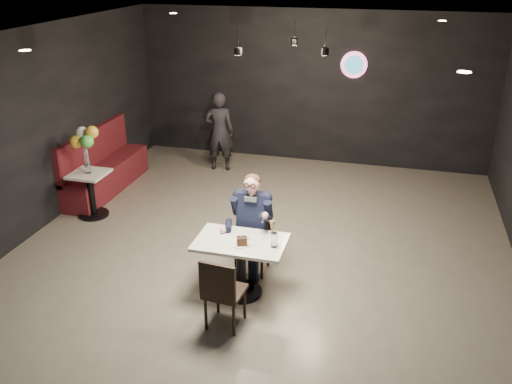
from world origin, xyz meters
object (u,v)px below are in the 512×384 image
(main_table, at_px, (241,267))
(sundae_glass, at_px, (274,240))
(passerby, at_px, (219,131))
(booth_bench, at_px, (105,161))
(balloon_vase, at_px, (88,168))
(seated_man, at_px, (253,223))
(chair_near, at_px, (225,290))
(chair_far, at_px, (253,240))
(side_table, at_px, (92,196))

(main_table, height_order, sundae_glass, sundae_glass)
(main_table, relative_size, sundae_glass, 6.09)
(passerby, bearing_deg, sundae_glass, 106.81)
(booth_bench, distance_m, balloon_vase, 1.08)
(booth_bench, bearing_deg, seated_man, -30.97)
(chair_near, distance_m, balloon_vase, 3.67)
(chair_near, xyz_separation_m, balloon_vase, (-2.96, 2.14, 0.36))
(main_table, bearing_deg, chair_far, 90.00)
(chair_far, height_order, passerby, passerby)
(seated_man, xyz_separation_m, balloon_vase, (-2.96, 0.95, 0.10))
(side_table, bearing_deg, chair_near, -35.94)
(balloon_vase, bearing_deg, sundae_glass, -24.45)
(side_table, bearing_deg, passerby, 61.99)
(balloon_vase, distance_m, passerby, 2.86)
(chair_near, height_order, seated_man, seated_man)
(booth_bench, xyz_separation_m, side_table, (0.30, -1.00, -0.21))
(seated_man, bearing_deg, chair_near, -90.00)
(chair_far, xyz_separation_m, chair_near, (0.00, -1.19, 0.00))
(seated_man, distance_m, side_table, 3.13)
(balloon_vase, bearing_deg, side_table, 0.00)
(chair_near, height_order, passerby, passerby)
(sundae_glass, bearing_deg, balloon_vase, 155.55)
(sundae_glass, xyz_separation_m, balloon_vase, (-3.38, 1.54, -0.02))
(chair_far, height_order, balloon_vase, chair_far)
(seated_man, relative_size, side_table, 2.07)
(main_table, height_order, passerby, passerby)
(main_table, relative_size, side_table, 1.58)
(main_table, xyz_separation_m, passerby, (-1.61, 4.03, 0.40))
(sundae_glass, height_order, side_table, sundae_glass)
(chair_far, height_order, seated_man, seated_man)
(chair_near, distance_m, side_table, 3.65)
(chair_far, relative_size, chair_near, 1.00)
(passerby, bearing_deg, main_table, 102.01)
(sundae_glass, relative_size, side_table, 0.26)
(balloon_vase, bearing_deg, main_table, -26.97)
(chair_far, height_order, sundae_glass, sundae_glass)
(chair_far, xyz_separation_m, seated_man, (0.00, 0.00, 0.26))
(chair_far, bearing_deg, main_table, -90.00)
(passerby, bearing_deg, seated_man, 105.07)
(balloon_vase, relative_size, passerby, 0.10)
(sundae_glass, distance_m, passerby, 4.54)
(sundae_glass, bearing_deg, booth_bench, 145.41)
(main_table, xyz_separation_m, balloon_vase, (-2.96, 1.50, 0.45))
(chair_near, distance_m, passerby, 4.95)
(sundae_glass, distance_m, balloon_vase, 3.71)
(side_table, height_order, passerby, passerby)
(chair_far, relative_size, booth_bench, 0.41)
(chair_near, relative_size, booth_bench, 0.41)
(chair_near, bearing_deg, balloon_vase, 149.04)
(booth_bench, relative_size, side_table, 3.20)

